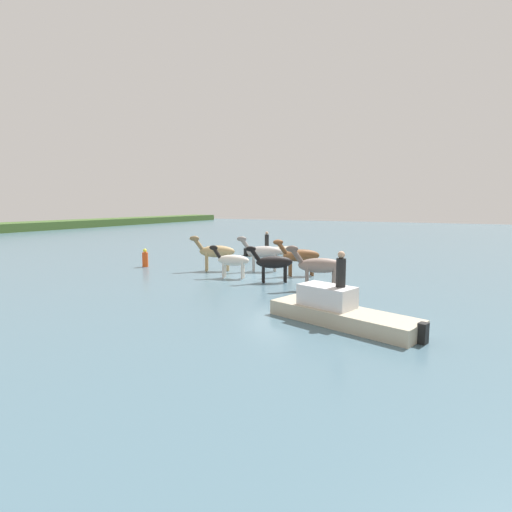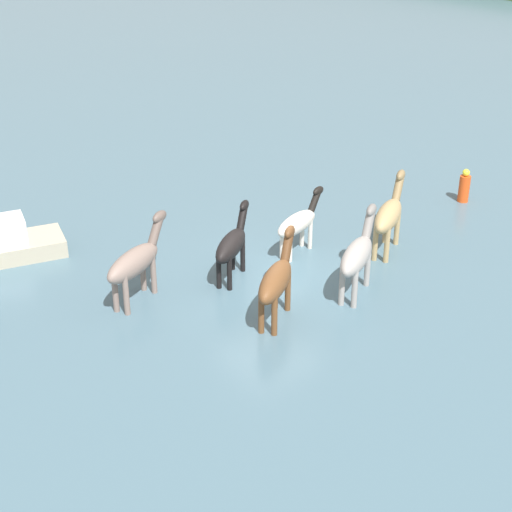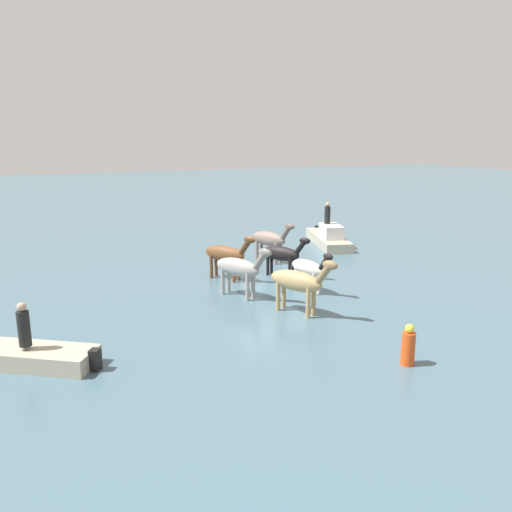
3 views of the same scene
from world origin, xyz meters
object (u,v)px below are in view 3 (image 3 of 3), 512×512
at_px(horse_chestnut_trailing, 282,254).
at_px(horse_mid_herd, 226,254).
at_px(person_helmsman_aft, 24,326).
at_px(horse_dun_straggler, 298,282).
at_px(boat_motor_center, 329,239).
at_px(person_boatman_standing, 327,214).
at_px(buoy_channel_marker, 408,347).
at_px(horse_pinto_flank, 309,268).
at_px(horse_gray_outer, 240,268).
at_px(horse_rear_stallion, 270,239).
at_px(boat_tender_starboard, 20,358).

height_order(horse_chestnut_trailing, horse_mid_herd, horse_mid_herd).
xyz_separation_m(horse_chestnut_trailing, person_helmsman_aft, (10.12, 5.26, 0.11)).
height_order(horse_dun_straggler, boat_motor_center, horse_dun_straggler).
xyz_separation_m(boat_motor_center, person_boatman_standing, (0.15, 0.03, 1.43)).
distance_m(horse_dun_straggler, buoy_channel_marker, 4.84).
relative_size(horse_pinto_flank, horse_mid_herd, 0.93).
bearing_deg(horse_chestnut_trailing, horse_gray_outer, -86.85).
bearing_deg(horse_dun_straggler, horse_pinto_flank, 115.28).
bearing_deg(buoy_channel_marker, person_boatman_standing, -113.28).
relative_size(horse_pinto_flank, boat_motor_center, 0.42).
bearing_deg(person_helmsman_aft, horse_rear_stallion, -143.82).
height_order(person_boatman_standing, buoy_channel_marker, person_boatman_standing).
distance_m(horse_mid_herd, horse_rear_stallion, 3.68).
relative_size(horse_chestnut_trailing, horse_rear_stallion, 0.86).
xyz_separation_m(horse_mid_herd, horse_rear_stallion, (-3.01, -2.10, 0.02)).
xyz_separation_m(person_boatman_standing, person_helmsman_aft, (15.35, 10.20, -0.63)).
bearing_deg(horse_dun_straggler, person_boatman_standing, 116.60).
bearing_deg(horse_dun_straggler, horse_mid_herd, 161.16).
relative_size(horse_gray_outer, horse_rear_stallion, 0.98).
height_order(horse_chestnut_trailing, horse_rear_stallion, horse_rear_stallion).
height_order(horse_dun_straggler, person_boatman_standing, person_boatman_standing).
xyz_separation_m(boat_tender_starboard, buoy_channel_marker, (-9.45, 4.17, 0.35)).
distance_m(horse_dun_straggler, person_helmsman_aft, 8.54).
height_order(horse_dun_straggler, person_helmsman_aft, horse_dun_straggler).
relative_size(horse_gray_outer, buoy_channel_marker, 2.21).
height_order(horse_chestnut_trailing, horse_dun_straggler, horse_dun_straggler).
height_order(boat_motor_center, boat_tender_starboard, boat_motor_center).
bearing_deg(horse_mid_herd, horse_rear_stallion, 92.70).
xyz_separation_m(boat_motor_center, boat_tender_starboard, (15.68, 10.00, -0.16)).
bearing_deg(boat_motor_center, horse_rear_stallion, -46.61).
distance_m(horse_gray_outer, person_boatman_standing, 10.55).
distance_m(horse_pinto_flank, horse_dun_straggler, 2.61).
height_order(horse_pinto_flank, boat_tender_starboard, horse_pinto_flank).
distance_m(horse_dun_straggler, horse_gray_outer, 2.77).
distance_m(horse_mid_herd, buoy_channel_marker, 9.85).
distance_m(horse_chestnut_trailing, horse_dun_straggler, 4.76).
height_order(horse_rear_stallion, buoy_channel_marker, horse_rear_stallion).
distance_m(horse_rear_stallion, person_helmsman_aft, 13.35).
relative_size(boat_motor_center, person_helmsman_aft, 4.49).
height_order(horse_mid_herd, person_boatman_standing, person_boatman_standing).
bearing_deg(person_helmsman_aft, boat_tender_starboard, -51.74).
height_order(horse_pinto_flank, horse_gray_outer, horse_gray_outer).
xyz_separation_m(horse_chestnut_trailing, buoy_channel_marker, (0.85, 9.21, -0.50)).
relative_size(horse_mid_herd, buoy_channel_marker, 2.10).
relative_size(horse_chestnut_trailing, horse_gray_outer, 0.87).
relative_size(boat_tender_starboard, person_boatman_standing, 3.47).
height_order(horse_mid_herd, horse_rear_stallion, horse_rear_stallion).
distance_m(horse_chestnut_trailing, horse_rear_stallion, 2.70).
relative_size(boat_motor_center, boat_tender_starboard, 1.29).
bearing_deg(horse_mid_herd, horse_gray_outer, -41.18).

